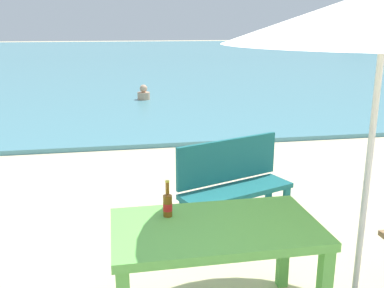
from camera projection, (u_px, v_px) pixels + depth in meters
name	position (u px, v px, depth m)	size (l,w,h in m)	color
sea_water	(128.00, 54.00, 31.34)	(120.00, 50.00, 0.08)	teal
picnic_table_green	(216.00, 239.00, 2.96)	(1.40, 0.80, 0.76)	#60B24C
beer_bottle_amber	(168.00, 204.00, 3.04)	(0.07, 0.07, 0.26)	brown
bench_teal_center	(233.00, 180.00, 4.40)	(1.25, 0.76, 0.95)	#196066
swimmer_person	(144.00, 94.00, 11.96)	(0.34, 0.34, 0.41)	tan
boat_cargo_ship	(362.00, 40.00, 45.32)	(4.03, 1.10, 1.47)	#4C4C4C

